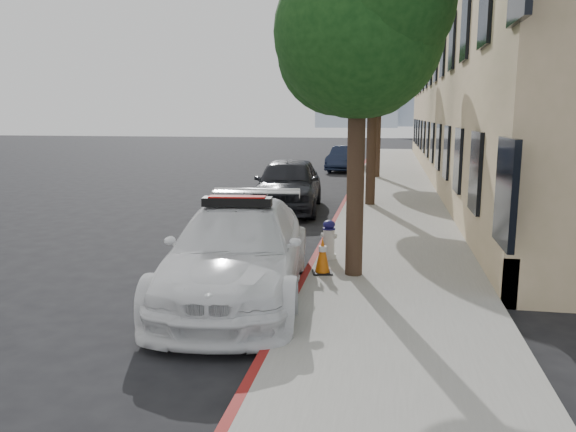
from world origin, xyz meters
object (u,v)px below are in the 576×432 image
Objects in this scene: fire_hydrant at (329,240)px; traffic_cone at (322,255)px; parked_car_far at (346,158)px; police_car at (238,251)px; parked_car_mid at (288,184)px.

traffic_cone is (0.00, -1.05, -0.05)m from fire_hydrant.
parked_car_far is 18.98m from fire_hydrant.
police_car is 7.07× the size of fire_hydrant.
parked_car_far is at bearing 82.01° from parked_car_mid.
police_car is at bearing -83.18° from parked_car_far.
police_car is 8.25× the size of traffic_cone.
police_car is at bearing -89.74° from parked_car_mid.
traffic_cone is (1.25, 1.06, -0.28)m from police_car.
parked_car_mid is at bearing 104.84° from traffic_cone.
parked_car_mid is 12.71m from parked_car_far.
fire_hydrant is at bearing 90.00° from traffic_cone.
parked_car_far is (0.10, 21.06, -0.11)m from police_car.
police_car is 2.46m from fire_hydrant.
fire_hydrant reaches higher than traffic_cone.
parked_car_mid reaches higher than parked_car_far.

